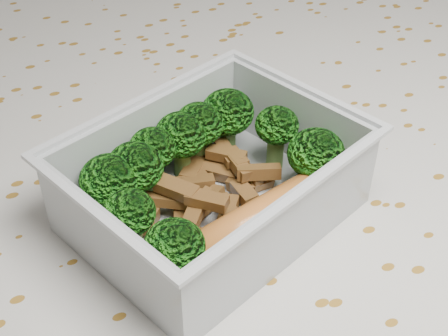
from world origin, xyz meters
name	(u,v)px	position (x,y,z in m)	size (l,w,h in m)	color
dining_table	(221,271)	(0.00, 0.00, 0.67)	(1.40, 0.90, 0.75)	brown
tablecloth	(221,229)	(0.00, 0.00, 0.72)	(1.46, 0.96, 0.19)	silver
lunch_container	(213,191)	(-0.01, -0.02, 0.78)	(0.24, 0.21, 0.07)	silver
broccoli_florets	(194,159)	(-0.02, 0.00, 0.80)	(0.18, 0.16, 0.05)	#608C3F
meat_pile	(201,191)	(-0.02, -0.01, 0.77)	(0.13, 0.09, 0.03)	brown
sausage	(261,218)	(0.00, -0.06, 0.78)	(0.16, 0.06, 0.03)	#CC712D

